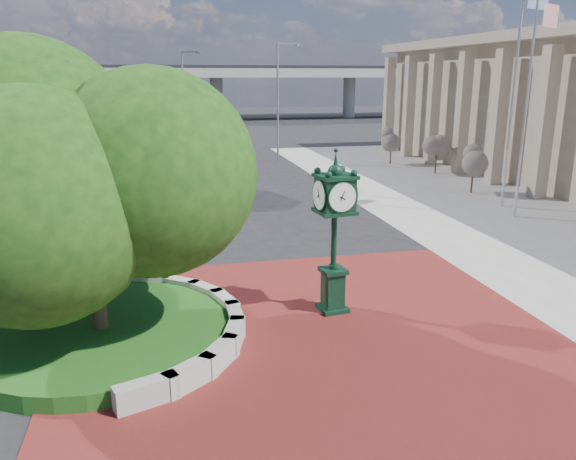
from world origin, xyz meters
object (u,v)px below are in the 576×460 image
(parked_car, at_px, (199,136))
(flagpole_a, at_px, (526,109))
(street_lamp_near, at_px, (280,93))
(flagpole_b, at_px, (513,95))
(post_clock, at_px, (334,226))
(street_lamp_far, at_px, (186,90))

(parked_car, height_order, flagpole_a, flagpole_a)
(flagpole_a, relative_size, street_lamp_near, 1.11)
(flagpole_a, distance_m, street_lamp_near, 20.21)
(flagpole_b, bearing_deg, flagpole_a, -107.89)
(parked_car, relative_size, flagpole_b, 0.42)
(post_clock, xyz_separation_m, street_lamp_near, (4.41, 27.25, 2.55))
(street_lamp_near, bearing_deg, post_clock, -99.20)
(parked_car, distance_m, flagpole_a, 33.76)
(street_lamp_far, bearing_deg, flagpole_a, -68.31)
(flagpole_a, relative_size, flagpole_b, 0.90)
(post_clock, bearing_deg, street_lamp_far, 92.41)
(flagpole_b, height_order, street_lamp_near, flagpole_b)
(parked_car, height_order, flagpole_b, flagpole_b)
(flagpole_a, height_order, flagpole_b, flagpole_b)
(post_clock, xyz_separation_m, flagpole_a, (11.08, 8.18, 2.39))
(flagpole_b, bearing_deg, post_clock, -139.20)
(street_lamp_near, relative_size, street_lamp_far, 1.02)
(post_clock, distance_m, flagpole_b, 15.74)
(flagpole_b, xyz_separation_m, street_lamp_far, (-13.40, 30.21, -0.47))
(flagpole_a, xyz_separation_m, flagpole_b, (0.62, 1.93, 0.55))
(street_lamp_near, bearing_deg, flagpole_a, -70.73)
(flagpole_a, xyz_separation_m, street_lamp_near, (-6.67, 19.08, 0.16))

